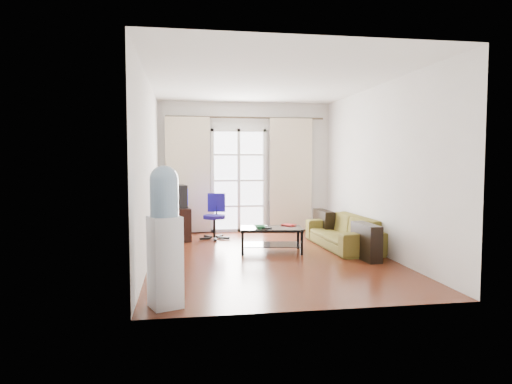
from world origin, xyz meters
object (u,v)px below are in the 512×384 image
task_chair (215,226)px  water_cooler (165,234)px  coffee_table (271,236)px  tv_stand (174,223)px  sofa (342,232)px  crt_tv (173,196)px

task_chair → water_cooler: 4.08m
coffee_table → tv_stand: size_ratio=1.28×
sofa → water_cooler: water_cooler is taller
sofa → task_chair: size_ratio=2.20×
sofa → crt_tv: crt_tv is taller
sofa → water_cooler: size_ratio=1.31×
sofa → water_cooler: bearing=-48.3°
water_cooler → sofa: bearing=22.6°
sofa → task_chair: 2.43m
coffee_table → crt_tv: size_ratio=2.01×
coffee_table → water_cooler: water_cooler is taller
sofa → water_cooler: 4.03m
task_chair → water_cooler: (-0.78, -3.97, 0.50)m
task_chair → tv_stand: bearing=-168.3°
sofa → crt_tv: size_ratio=3.59×
water_cooler → coffee_table: bearing=36.9°
coffee_table → tv_stand: tv_stand is taller
coffee_table → water_cooler: bearing=-121.9°
sofa → task_chair: (-2.11, 1.20, -0.02)m
sofa → crt_tv: bearing=-114.9°
tv_stand → coffee_table: bearing=-50.4°
coffee_table → water_cooler: 3.07m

